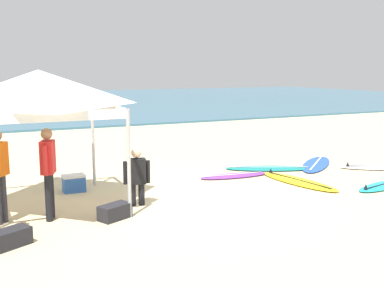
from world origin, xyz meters
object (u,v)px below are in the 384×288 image
Objects in this scene: surfboard_white at (383,167)px; cooler_box at (74,183)px; person_red at (48,167)px; gear_bag_near_tent at (115,212)px; surfboard_purple at (234,176)px; person_black at (137,174)px; canopy_tent at (39,89)px; gear_bag_by_pole at (11,238)px; surfboard_blue at (316,164)px; surfboard_yellow at (298,181)px; surfboard_teal at (270,168)px.

cooler_box is (-8.32, 1.29, 0.16)m from surfboard_white.
gear_bag_near_tent is (1.08, -0.49, -0.85)m from person_red.
person_black is at bearing -157.13° from surfboard_purple.
canopy_tent is 3.08m from gear_bag_by_pole.
person_red is (-9.12, -0.53, 0.95)m from surfboard_white.
surfboard_blue is 8.98m from gear_bag_by_pole.
canopy_tent is at bearing 67.48° from gear_bag_by_pole.
surfboard_white is at bearing 2.68° from person_black.
person_red is 1.59m from gear_bag_by_pole.
canopy_tent reaches higher than surfboard_yellow.
surfboard_white and surfboard_yellow have the same top height.
surfboard_yellow is at bearing 8.91° from gear_bag_near_tent.
surfboard_white is 4.89× the size of cooler_box.
surfboard_blue is 6.22m from person_black.
person_black is (1.75, 0.18, -0.33)m from person_red.
person_black is 2.88m from gear_bag_by_pole.
gear_bag_by_pole reaches higher than surfboard_teal.
person_black is 2.00× the size of gear_bag_near_tent.
person_red is (-4.83, -1.48, 0.95)m from surfboard_purple.
person_black reaches higher than surfboard_purple.
cooler_box is (-4.02, 0.33, 0.16)m from surfboard_purple.
gear_bag_by_pole is (-8.53, -2.81, 0.10)m from surfboard_blue.
gear_bag_near_tent is at bearing -161.64° from surfboard_blue.
gear_bag_near_tent is at bearing -24.53° from person_red.
surfboard_white is 3.19m from surfboard_yellow.
cooler_box is (0.78, 0.96, -2.19)m from canopy_tent.
surfboard_yellow is 0.98× the size of surfboard_teal.
canopy_tent is 2.52m from cooler_box.
person_red is at bearing 155.47° from gear_bag_near_tent.
surfboard_blue is (2.92, 0.24, -0.00)m from surfboard_purple.
surfboard_blue is 0.96× the size of surfboard_white.
canopy_tent reaches higher than surfboard_purple.
surfboard_yellow is 6.02m from person_red.
surfboard_purple is at bearing -4.73° from cooler_box.
canopy_tent is 1.65× the size of person_red.
surfboard_purple is 4.04m from cooler_box.
person_red reaches higher than gear_bag_by_pole.
canopy_tent is 1.20× the size of surfboard_blue.
person_red is 1.46m from gear_bag_near_tent.
surfboard_purple is at bearing 27.75° from gear_bag_near_tent.
person_red is (-7.75, -1.72, 0.95)m from surfboard_blue.
canopy_tent is 8.12m from surfboard_blue.
gear_bag_by_pole is at bearing -168.54° from surfboard_yellow.
gear_bag_by_pole is 1.20× the size of cooler_box.
surfboard_white is 4.08× the size of gear_bag_by_pole.
person_black is at bearing 26.70° from gear_bag_by_pole.
cooler_box is at bearing 171.22° from surfboard_white.
surfboard_blue is 2.32m from surfboard_yellow.
person_red reaches higher than person_black.
surfboard_yellow is (5.92, -0.58, -2.35)m from canopy_tent.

